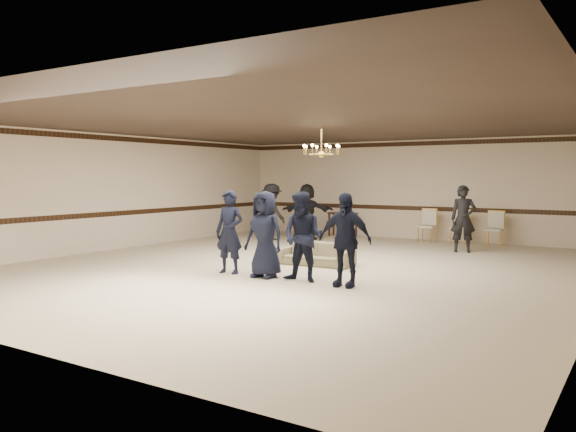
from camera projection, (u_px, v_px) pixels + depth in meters
name	position (u px, v px, depth m)	size (l,w,h in m)	color
room	(299.00, 196.00, 12.83)	(12.01, 14.01, 3.21)	beige
chair_rail	(411.00, 208.00, 18.75)	(12.00, 0.02, 0.14)	black
crown_molding	(412.00, 144.00, 18.60)	(12.00, 0.02, 0.14)	black
chandelier	(321.00, 141.00, 13.58)	(0.94, 0.94, 0.89)	gold
boy_a	(229.00, 232.00, 12.10)	(0.64, 0.42, 1.75)	black
boy_b	(265.00, 234.00, 11.62)	(0.85, 0.56, 1.75)	black
boy_c	(303.00, 237.00, 11.14)	(0.85, 0.66, 1.75)	black
boy_d	(345.00, 240.00, 10.66)	(1.02, 0.43, 1.75)	black
settee	(315.00, 254.00, 13.29)	(1.78, 0.70, 0.52)	#736A4C
adult_left	(272.00, 212.00, 18.42)	(1.16, 0.67, 1.80)	black
adult_mid	(307.00, 212.00, 18.53)	(1.67, 0.53, 1.80)	black
adult_right	(463.00, 219.00, 15.46)	(0.66, 0.43, 1.80)	black
banquet_chair_left	(427.00, 226.00, 17.74)	(0.49, 0.49, 1.02)	beige
banquet_chair_mid	(459.00, 228.00, 17.20)	(0.49, 0.49, 1.02)	beige
banquet_chair_right	(494.00, 229.00, 16.66)	(0.49, 0.49, 1.02)	beige
console_table	(343.00, 224.00, 19.52)	(0.97, 0.41, 0.81)	black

